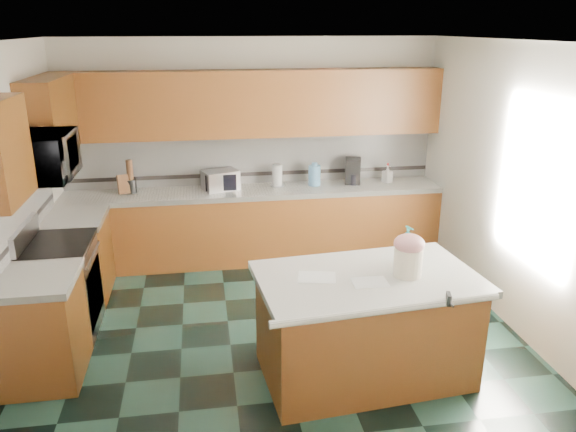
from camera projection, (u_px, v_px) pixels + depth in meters
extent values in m
plane|color=black|center=(278.00, 341.00, 5.29)|extent=(4.60, 4.60, 0.00)
plane|color=white|center=(276.00, 42.00, 4.42)|extent=(4.60, 4.60, 0.00)
cube|color=white|center=(252.00, 149.00, 7.03)|extent=(4.60, 0.04, 2.70)
cube|color=white|center=(343.00, 350.00, 2.69)|extent=(4.60, 0.04, 2.70)
cube|color=white|center=(525.00, 193.00, 5.20)|extent=(0.04, 4.60, 2.70)
cube|color=#301A06|center=(256.00, 227.00, 7.02)|extent=(4.60, 0.60, 0.86)
cube|color=white|center=(255.00, 191.00, 6.88)|extent=(4.60, 0.64, 0.06)
cube|color=#301A06|center=(252.00, 104.00, 6.66)|extent=(4.60, 0.33, 0.78)
cube|color=silver|center=(252.00, 159.00, 7.03)|extent=(4.60, 0.02, 0.63)
cube|color=black|center=(253.00, 174.00, 7.09)|extent=(4.60, 0.01, 0.05)
cube|color=#301A06|center=(78.00, 259.00, 6.07)|extent=(0.60, 0.82, 0.86)
cube|color=white|center=(73.00, 218.00, 5.92)|extent=(0.64, 0.82, 0.06)
cube|color=#301A06|center=(43.00, 331.00, 4.64)|extent=(0.60, 0.72, 0.86)
cube|color=white|center=(34.00, 280.00, 4.49)|extent=(0.64, 0.72, 0.06)
cube|color=silver|center=(19.00, 210.00, 5.07)|extent=(0.02, 2.30, 0.63)
cube|color=black|center=(23.00, 231.00, 5.14)|extent=(0.01, 2.30, 0.05)
cube|color=#301A06|center=(49.00, 117.00, 5.69)|extent=(0.33, 1.09, 0.78)
cube|color=#B7B7BC|center=(62.00, 290.00, 5.33)|extent=(0.60, 0.76, 0.88)
cube|color=black|center=(94.00, 292.00, 5.38)|extent=(0.02, 0.68, 0.55)
cube|color=black|center=(56.00, 245.00, 5.18)|extent=(0.62, 0.78, 0.04)
cylinder|color=#B7B7BC|center=(93.00, 255.00, 5.26)|extent=(0.02, 0.66, 0.02)
cube|color=#B7B7BC|center=(24.00, 234.00, 5.10)|extent=(0.06, 0.76, 0.18)
imported|color=#B7B7BC|center=(43.00, 157.00, 4.91)|extent=(0.50, 0.73, 0.41)
cube|color=#301A06|center=(365.00, 329.00, 4.66)|extent=(1.74, 1.10, 0.86)
cube|color=white|center=(368.00, 279.00, 4.51)|extent=(1.85, 1.21, 0.06)
cylinder|color=white|center=(389.00, 310.00, 4.02)|extent=(1.76, 0.22, 0.06)
cylinder|color=#F2E4CA|center=(408.00, 262.00, 4.47)|extent=(0.29, 0.29, 0.24)
ellipsoid|color=#CB8388|center=(409.00, 244.00, 4.42)|extent=(0.25, 0.25, 0.15)
cylinder|color=tan|center=(410.00, 238.00, 4.40)|extent=(0.08, 0.03, 0.03)
sphere|color=tan|center=(405.00, 238.00, 4.39)|extent=(0.04, 0.04, 0.04)
sphere|color=tan|center=(415.00, 237.00, 4.40)|extent=(0.04, 0.04, 0.04)
imported|color=teal|center=(407.00, 246.00, 4.66)|extent=(0.16, 0.16, 0.34)
cube|color=white|center=(370.00, 282.00, 4.38)|extent=(0.28, 0.21, 0.00)
cube|color=white|center=(317.00, 277.00, 4.47)|extent=(0.34, 0.28, 0.00)
cube|color=black|center=(449.00, 299.00, 4.09)|extent=(0.05, 0.10, 0.08)
cylinder|color=black|center=(452.00, 305.00, 4.05)|extent=(0.01, 0.06, 0.01)
cube|color=#472814|center=(123.00, 184.00, 6.65)|extent=(0.17, 0.20, 0.25)
cylinder|color=black|center=(131.00, 186.00, 6.70)|extent=(0.13, 0.13, 0.16)
cylinder|color=#472814|center=(130.00, 170.00, 6.63)|extent=(0.08, 0.08, 0.24)
cube|color=#B7B7BC|center=(220.00, 180.00, 6.81)|extent=(0.48, 0.40, 0.24)
cube|color=black|center=(221.00, 183.00, 6.69)|extent=(0.37, 0.01, 0.20)
cylinder|color=white|center=(277.00, 175.00, 6.96)|extent=(0.12, 0.12, 0.27)
cylinder|color=#B7B7BC|center=(277.00, 185.00, 7.00)|extent=(0.18, 0.18, 0.01)
cylinder|color=#619ED2|center=(314.00, 175.00, 6.99)|extent=(0.15, 0.15, 0.25)
cylinder|color=#619ED2|center=(315.00, 164.00, 6.95)|extent=(0.07, 0.07, 0.04)
cube|color=black|center=(353.00, 171.00, 7.07)|extent=(0.24, 0.25, 0.32)
cylinder|color=black|center=(354.00, 179.00, 7.06)|extent=(0.13, 0.13, 0.13)
imported|color=white|center=(387.00, 174.00, 7.13)|extent=(0.13, 0.13, 0.22)
cylinder|color=red|center=(388.00, 164.00, 7.09)|extent=(0.02, 0.02, 0.03)
cube|color=white|center=(536.00, 183.00, 4.96)|extent=(0.02, 1.40, 1.10)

